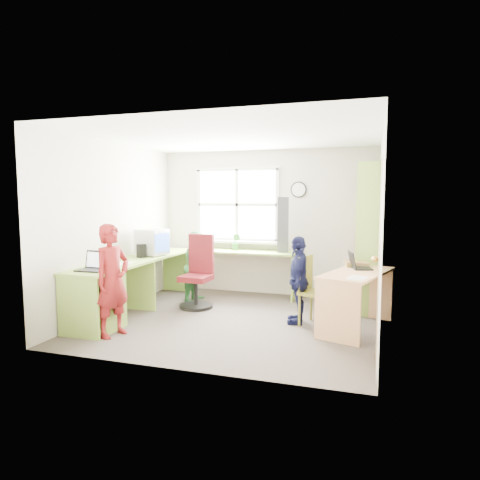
{
  "coord_description": "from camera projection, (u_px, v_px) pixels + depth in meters",
  "views": [
    {
      "loc": [
        1.72,
        -5.26,
        1.64
      ],
      "look_at": [
        0.0,
        0.25,
        1.05
      ],
      "focal_mm": 32.0,
      "sensor_mm": 36.0,
      "label": 1
    }
  ],
  "objects": [
    {
      "name": "laptop_right",
      "position": [
        358.0,
        265.0,
        5.46
      ],
      "size": [
        0.34,
        0.37,
        0.22
      ],
      "rotation": [
        0.0,
        0.0,
        1.83
      ],
      "color": "black",
      "rests_on": "right_desk"
    },
    {
      "name": "person_green",
      "position": [
        197.0,
        266.0,
        6.71
      ],
      "size": [
        0.46,
        0.56,
        1.1
      ],
      "primitive_type": "imported",
      "rotation": [
        0.0,
        0.0,
        1.49
      ],
      "color": "#327D3C",
      "rests_on": "ground"
    },
    {
      "name": "right_desk",
      "position": [
        356.0,
        288.0,
        5.25
      ],
      "size": [
        0.93,
        1.36,
        0.72
      ],
      "rotation": [
        0.0,
        0.0,
        -0.31
      ],
      "color": "#EAAE75",
      "rests_on": "ground"
    },
    {
      "name": "l_desk",
      "position": [
        135.0,
        285.0,
        5.74
      ],
      "size": [
        2.38,
        2.95,
        0.75
      ],
      "color": "#97BF4C",
      "rests_on": "ground"
    },
    {
      "name": "crt_monitor",
      "position": [
        152.0,
        242.0,
        6.46
      ],
      "size": [
        0.47,
        0.44,
        0.4
      ],
      "rotation": [
        0.0,
        0.0,
        -0.23
      ],
      "color": "silver",
      "rests_on": "l_desk"
    },
    {
      "name": "person_navy",
      "position": [
        298.0,
        280.0,
        5.51
      ],
      "size": [
        0.36,
        0.7,
        1.14
      ],
      "primitive_type": "imported",
      "rotation": [
        0.0,
        0.0,
        -1.43
      ],
      "color": "#121539",
      "rests_on": "ground"
    },
    {
      "name": "paper_b",
      "position": [
        357.0,
        278.0,
        4.83
      ],
      "size": [
        0.26,
        0.33,
        0.0
      ],
      "rotation": [
        0.0,
        0.0,
        -0.24
      ],
      "color": "silver",
      "rests_on": "right_desk"
    },
    {
      "name": "cd_tower",
      "position": [
        283.0,
        225.0,
        6.81
      ],
      "size": [
        0.2,
        0.19,
        0.88
      ],
      "rotation": [
        0.0,
        0.0,
        0.18
      ],
      "color": "black",
      "rests_on": "l_desk"
    },
    {
      "name": "speaker_a",
      "position": [
        141.0,
        251.0,
        6.24
      ],
      "size": [
        0.13,
        0.13,
        0.2
      ],
      "rotation": [
        0.0,
        0.0,
        -0.34
      ],
      "color": "black",
      "rests_on": "l_desk"
    },
    {
      "name": "game_box",
      "position": [
        356.0,
        264.0,
        5.68
      ],
      "size": [
        0.35,
        0.35,
        0.06
      ],
      "rotation": [
        0.0,
        0.0,
        0.23
      ],
      "color": "red",
      "rests_on": "right_desk"
    },
    {
      "name": "laptop_left",
      "position": [
        94.0,
        266.0,
        5.17
      ],
      "size": [
        0.33,
        0.28,
        0.23
      ],
      "rotation": [
        0.0,
        0.0,
        0.0
      ],
      "color": "black",
      "rests_on": "l_desk"
    },
    {
      "name": "person_red",
      "position": [
        112.0,
        280.0,
        4.99
      ],
      "size": [
        0.42,
        0.54,
        1.32
      ],
      "primitive_type": "imported",
      "rotation": [
        0.0,
        0.0,
        1.33
      ],
      "color": "maroon",
      "rests_on": "ground"
    },
    {
      "name": "room",
      "position": [
        237.0,
        229.0,
        5.64
      ],
      "size": [
        3.64,
        3.44,
        2.44
      ],
      "color": "#423A34",
      "rests_on": "ground"
    },
    {
      "name": "potted_plant",
      "position": [
        236.0,
        242.0,
        7.11
      ],
      "size": [
        0.17,
        0.15,
        0.27
      ],
      "primitive_type": "imported",
      "rotation": [
        0.0,
        0.0,
        -0.2
      ],
      "color": "#2D7231",
      "rests_on": "l_desk"
    },
    {
      "name": "wooden_chair",
      "position": [
        312.0,
        288.0,
        5.46
      ],
      "size": [
        0.48,
        0.48,
        0.88
      ],
      "rotation": [
        0.0,
        0.0,
        -0.34
      ],
      "color": "olive",
      "rests_on": "ground"
    },
    {
      "name": "swivel_chair",
      "position": [
        198.0,
        276.0,
        6.34
      ],
      "size": [
        0.52,
        0.52,
        1.07
      ],
      "rotation": [
        0.0,
        0.0,
        -0.05
      ],
      "color": "black",
      "rests_on": "ground"
    },
    {
      "name": "bookshelf",
      "position": [
        367.0,
        241.0,
        6.21
      ],
      "size": [
        0.3,
        1.02,
        2.1
      ],
      "color": "#97BF4C",
      "rests_on": "ground"
    },
    {
      "name": "speaker_b",
      "position": [
        162.0,
        247.0,
        6.87
      ],
      "size": [
        0.1,
        0.1,
        0.16
      ],
      "rotation": [
        0.0,
        0.0,
        -0.24
      ],
      "color": "black",
      "rests_on": "l_desk"
    },
    {
      "name": "paper_a",
      "position": [
        123.0,
        263.0,
        5.68
      ],
      "size": [
        0.26,
        0.33,
        0.0
      ],
      "rotation": [
        0.0,
        0.0,
        -0.16
      ],
      "color": "silver",
      "rests_on": "l_desk"
    }
  ]
}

